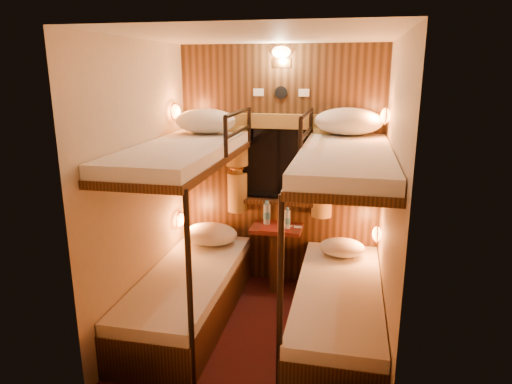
% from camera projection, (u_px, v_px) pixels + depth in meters
% --- Properties ---
extents(floor, '(2.10, 2.10, 0.00)m').
position_uv_depth(floor, '(259.00, 330.00, 3.91)').
color(floor, '#33120E').
rests_on(floor, ground).
extents(ceiling, '(2.10, 2.10, 0.00)m').
position_uv_depth(ceiling, '(260.00, 35.00, 3.28)').
color(ceiling, silver).
rests_on(ceiling, wall_back).
extents(wall_back, '(2.40, 0.00, 2.40)m').
position_uv_depth(wall_back, '(280.00, 168.00, 4.59)').
color(wall_back, '#C6B293').
rests_on(wall_back, floor).
extents(wall_front, '(2.40, 0.00, 2.40)m').
position_uv_depth(wall_front, '(223.00, 244.00, 2.60)').
color(wall_front, '#C6B293').
rests_on(wall_front, floor).
extents(wall_left, '(0.00, 2.40, 2.40)m').
position_uv_depth(wall_left, '(142.00, 189.00, 3.80)').
color(wall_left, '#C6B293').
rests_on(wall_left, floor).
extents(wall_right, '(0.00, 2.40, 2.40)m').
position_uv_depth(wall_right, '(391.00, 203.00, 3.40)').
color(wall_right, '#C6B293').
rests_on(wall_right, floor).
extents(back_panel, '(2.00, 0.03, 2.40)m').
position_uv_depth(back_panel, '(280.00, 169.00, 4.57)').
color(back_panel, black).
rests_on(back_panel, floor).
extents(bunk_left, '(0.72, 1.90, 1.82)m').
position_uv_depth(bunk_left, '(188.00, 261.00, 3.96)').
color(bunk_left, black).
rests_on(bunk_left, floor).
extents(bunk_right, '(0.72, 1.90, 1.82)m').
position_uv_depth(bunk_right, '(339.00, 274.00, 3.70)').
color(bunk_right, black).
rests_on(bunk_right, floor).
extents(window, '(1.00, 0.12, 0.79)m').
position_uv_depth(window, '(280.00, 171.00, 4.55)').
color(window, black).
rests_on(window, back_panel).
extents(curtains, '(1.10, 0.22, 1.00)m').
position_uv_depth(curtains, '(279.00, 164.00, 4.50)').
color(curtains, olive).
rests_on(curtains, back_panel).
extents(back_fixtures, '(0.54, 0.09, 0.48)m').
position_uv_depth(back_fixtures, '(281.00, 60.00, 4.27)').
color(back_fixtures, black).
rests_on(back_fixtures, back_panel).
extents(reading_lamps, '(2.00, 0.20, 1.25)m').
position_uv_depth(reading_lamps, '(275.00, 172.00, 4.25)').
color(reading_lamps, orange).
rests_on(reading_lamps, wall_left).
extents(table, '(0.50, 0.34, 0.66)m').
position_uv_depth(table, '(276.00, 248.00, 4.60)').
color(table, '#521912').
rests_on(table, floor).
extents(bottle_left, '(0.07, 0.07, 0.25)m').
position_uv_depth(bottle_left, '(267.00, 214.00, 4.58)').
color(bottle_left, '#99BFE5').
rests_on(bottle_left, table).
extents(bottle_right, '(0.06, 0.06, 0.22)m').
position_uv_depth(bottle_right, '(287.00, 220.00, 4.46)').
color(bottle_right, '#99BFE5').
rests_on(bottle_right, table).
extents(sachet_a, '(0.08, 0.07, 0.01)m').
position_uv_depth(sachet_a, '(298.00, 227.00, 4.52)').
color(sachet_a, silver).
rests_on(sachet_a, table).
extents(sachet_b, '(0.07, 0.05, 0.01)m').
position_uv_depth(sachet_b, '(289.00, 226.00, 4.54)').
color(sachet_b, silver).
rests_on(sachet_b, table).
extents(pillow_lower_left, '(0.54, 0.39, 0.21)m').
position_uv_depth(pillow_lower_left, '(211.00, 234.00, 4.58)').
color(pillow_lower_left, silver).
rests_on(pillow_lower_left, bunk_left).
extents(pillow_lower_right, '(0.43, 0.31, 0.17)m').
position_uv_depth(pillow_lower_right, '(342.00, 247.00, 4.30)').
color(pillow_lower_right, silver).
rests_on(pillow_lower_right, bunk_right).
extents(pillow_upper_left, '(0.58, 0.41, 0.23)m').
position_uv_depth(pillow_upper_left, '(206.00, 121.00, 4.23)').
color(pillow_upper_left, silver).
rests_on(pillow_upper_left, bunk_left).
extents(pillow_upper_right, '(0.62, 0.44, 0.24)m').
position_uv_depth(pillow_upper_right, '(349.00, 121.00, 4.12)').
color(pillow_upper_right, silver).
rests_on(pillow_upper_right, bunk_right).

